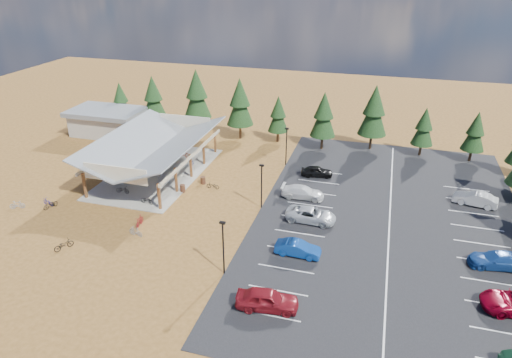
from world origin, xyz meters
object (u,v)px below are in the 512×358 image
bike_4 (147,200)px  bike_13 (136,232)px  outbuilding (107,121)px  bike_8 (51,205)px  bike_5 (163,178)px  bike_16 (213,186)px  trash_bin_1 (203,180)px  bike_7 (183,154)px  bike_12 (64,245)px  trash_bin_0 (183,188)px  bike_9 (17,205)px  car_9 (475,199)px  bike_3 (167,155)px  bike_2 (148,159)px  car_4 (317,171)px  car_0 (267,299)px  car_3 (303,192)px  bike_10 (48,202)px  bike_6 (189,161)px  car_1 (298,249)px  bike_0 (123,190)px  bike_11 (140,221)px  bike_pavilion (155,145)px  lamp_post_0 (223,244)px  lamp_post_1 (262,183)px  lamp_post_2 (286,144)px  car_2 (311,215)px  car_7 (498,260)px  bike_1 (126,180)px

bike_4 → bike_13: (2.04, -6.03, -0.03)m
outbuilding → bike_8: (7.05, -22.45, -1.59)m
bike_5 → bike_16: bike_5 is taller
trash_bin_1 → bike_16: (1.60, -0.90, -0.05)m
bike_7 → bike_12: 23.06m
trash_bin_0 → bike_9: size_ratio=0.57×
bike_16 → car_9: 29.37m
bike_3 → bike_2: bearing=123.6°
bike_9 → car_4: size_ratio=0.40×
car_0 → car_3: bearing=-5.4°
trash_bin_1 → bike_10: bearing=-145.9°
bike_9 → bike_16: bearing=-88.7°
bike_6 → car_9: 34.67m
car_1 → bike_13: bearing=95.5°
bike_7 → bike_0: bearing=164.9°
bike_5 → bike_10: bike_5 is taller
bike_6 → bike_11: 15.74m
bike_pavilion → trash_bin_0: bike_pavilion is taller
bike_8 → bike_0: bearing=61.2°
trash_bin_0 → car_3: car_3 is taller
outbuilding → trash_bin_0: size_ratio=12.22×
lamp_post_0 → lamp_post_1: (0.00, 12.00, 0.00)m
bike_10 → lamp_post_0: bearing=88.1°
bike_4 → bike_2: bearing=33.5°
car_3 → lamp_post_1: bearing=130.3°
bike_10 → car_4: car_4 is taller
trash_bin_0 → bike_10: trash_bin_0 is taller
bike_4 → bike_10: bike_4 is taller
bike_2 → bike_5: bike_5 is taller
trash_bin_0 → bike_16: trash_bin_0 is taller
outbuilding → bike_3: (13.01, -6.42, -1.45)m
bike_pavilion → bike_9: size_ratio=12.38×
bike_12 → car_9: car_9 is taller
bike_9 → bike_10: bearing=-87.3°
bike_12 → bike_16: size_ratio=1.20×
lamp_post_0 → trash_bin_1: size_ratio=5.71×
lamp_post_2 → car_0: bearing=-80.3°
lamp_post_1 → trash_bin_1: lamp_post_1 is taller
bike_5 → car_2: bearing=-94.6°
car_2 → car_1: bearing=-178.7°
bike_12 → car_7: 39.12m
bike_11 → car_2: size_ratio=0.35×
trash_bin_1 → bike_9: (-17.02, -11.30, 0.02)m
trash_bin_1 → bike_3: bike_3 is taller
bike_pavilion → car_7: 39.00m
car_9 → bike_12: bearing=-51.0°
lamp_post_2 → bike_8: size_ratio=3.05×
trash_bin_0 → bike_10: (-12.87, -7.05, -0.05)m
lamp_post_0 → bike_1: 21.56m
bike_2 → car_7: bearing=-92.8°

